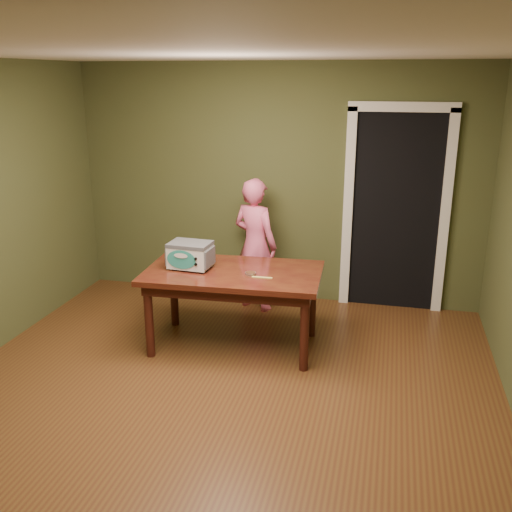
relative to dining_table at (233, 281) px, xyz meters
name	(u,v)px	position (x,y,z in m)	size (l,w,h in m)	color
floor	(209,412)	(0.11, -1.14, -0.65)	(5.00, 5.00, 0.00)	#553718
room_shell	(202,191)	(0.11, -1.14, 1.06)	(4.52, 5.02, 2.61)	#414A27
doorway	(396,207)	(1.41, 1.65, 0.41)	(1.10, 0.66, 2.25)	black
dining_table	(233,281)	(0.00, 0.00, 0.00)	(1.64, 0.98, 0.75)	#350E0C
toy_oven	(190,254)	(-0.40, -0.02, 0.23)	(0.41, 0.30, 0.25)	#4C4F54
baking_pan	(251,273)	(0.18, -0.07, 0.11)	(0.10, 0.10, 0.02)	silver
spatula	(262,277)	(0.30, -0.13, 0.10)	(0.18, 0.03, 0.01)	#DBCB5F
child	(255,245)	(-0.02, 0.96, 0.07)	(0.52, 0.34, 1.44)	#EB618B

